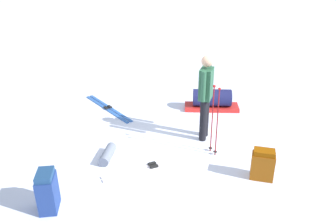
{
  "coord_description": "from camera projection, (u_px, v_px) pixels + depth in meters",
  "views": [
    {
      "loc": [
        -5.53,
        1.23,
        3.34
      ],
      "look_at": [
        0.0,
        0.0,
        0.7
      ],
      "focal_mm": 35.82,
      "sensor_mm": 36.0,
      "label": 1
    }
  ],
  "objects": [
    {
      "name": "sleeping_mat_rolled",
      "position": [
        108.0,
        154.0,
        6.02
      ],
      "size": [
        0.58,
        0.35,
        0.18
      ],
      "primitive_type": "cylinder",
      "rotation": [
        0.0,
        1.57,
        2.8
      ],
      "color": "slate",
      "rests_on": "ground_plane"
    },
    {
      "name": "ground_plane",
      "position": [
        168.0,
        143.0,
        6.55
      ],
      "size": [
        80.0,
        80.0,
        0.0
      ],
      "primitive_type": "plane",
      "color": "white"
    },
    {
      "name": "ski_pair_near",
      "position": [
        108.0,
        108.0,
        8.03
      ],
      "size": [
        1.8,
        1.01,
        0.05
      ],
      "color": "#2C5DAD",
      "rests_on": "ground_plane"
    },
    {
      "name": "gear_sled",
      "position": [
        212.0,
        100.0,
        7.93
      ],
      "size": [
        0.76,
        1.34,
        0.49
      ],
      "color": "red",
      "rests_on": "ground_plane"
    },
    {
      "name": "skier_standing",
      "position": [
        206.0,
        94.0,
        6.37
      ],
      "size": [
        0.5,
        0.36,
        1.7
      ],
      "color": "black",
      "rests_on": "ground_plane"
    },
    {
      "name": "ski_poles_planted_near",
      "position": [
        215.0,
        117.0,
        5.93
      ],
      "size": [
        0.21,
        0.11,
        1.32
      ],
      "color": "maroon",
      "rests_on": "ground_plane"
    },
    {
      "name": "backpack_large_dark",
      "position": [
        47.0,
        191.0,
        4.74
      ],
      "size": [
        0.39,
        0.28,
        0.63
      ],
      "color": "navy",
      "rests_on": "ground_plane"
    },
    {
      "name": "backpack_bright",
      "position": [
        263.0,
        165.0,
        5.43
      ],
      "size": [
        0.37,
        0.43,
        0.53
      ],
      "color": "#914A0E",
      "rests_on": "ground_plane"
    },
    {
      "name": "ski_pair_far",
      "position": [
        153.0,
        166.0,
        5.82
      ],
      "size": [
        0.56,
        1.81,
        0.05
      ],
      "color": "silver",
      "rests_on": "ground_plane"
    }
  ]
}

